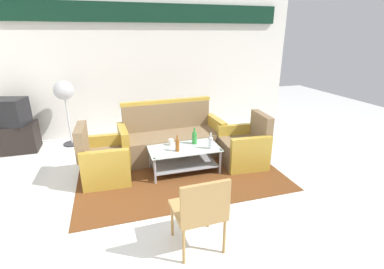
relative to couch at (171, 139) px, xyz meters
The scene contains 15 objects.
ground_plane 1.56m from the couch, 95.41° to the right, with size 14.00×14.00×0.00m, color white.
wall_back 1.93m from the couch, 95.39° to the left, with size 6.52×0.19×2.80m.
rug 0.74m from the couch, 92.78° to the right, with size 3.07×2.14×0.01m, color brown.
couch is the anchor object (origin of this frame).
armchair_left 1.29m from the couch, 154.10° to the right, with size 0.73×0.79×0.85m.
armchair_right 1.29m from the couch, 32.31° to the right, with size 0.75×0.80×0.85m.
coffee_table 0.68m from the couch, 85.89° to the right, with size 1.10×0.60×0.40m.
bottle_clear 0.96m from the couch, 62.58° to the right, with size 0.07×0.07×0.26m.
bottle_brown 0.81m from the couch, 95.97° to the right, with size 0.06×0.06×0.25m.
bottle_green 0.65m from the couch, 65.87° to the right, with size 0.08×0.08×0.27m.
cup 0.55m from the couch, 103.09° to the right, with size 0.08×0.08×0.10m, color silver.
tv_stand 2.95m from the couch, 159.60° to the left, with size 0.80×0.50×0.52m, color black.
television 2.98m from the couch, 159.55° to the left, with size 0.69×0.58×0.48m.
pedestal_fan 2.20m from the couch, 148.99° to the left, with size 0.36×0.36×1.27m.
wicker_chair 2.40m from the couch, 96.02° to the right, with size 0.50×0.50×0.84m.
Camera 1 is at (-0.84, -3.00, 2.08)m, focal length 25.90 mm.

